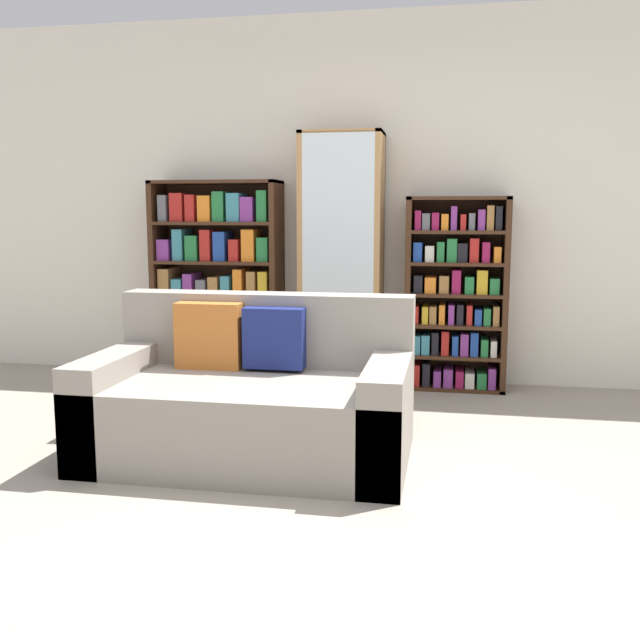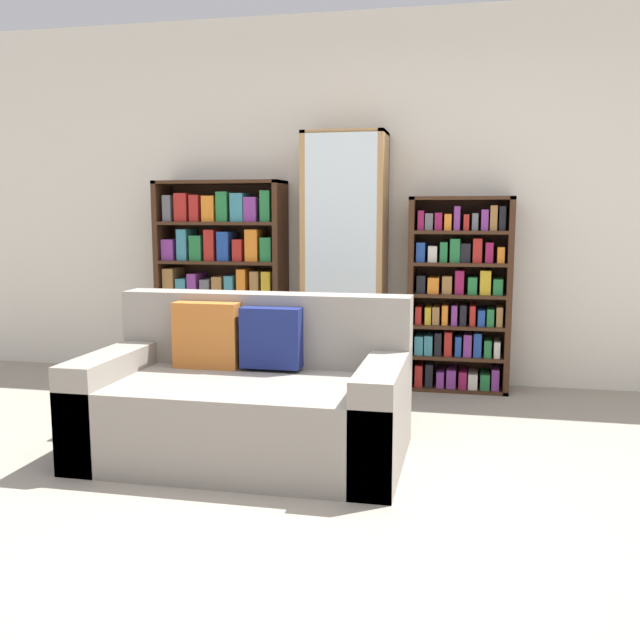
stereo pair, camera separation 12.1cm
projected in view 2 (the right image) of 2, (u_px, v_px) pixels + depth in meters
ground_plane at (291, 508)px, 3.06m from camera, size 16.00×16.00×0.00m
wall_back at (375, 201)px, 5.30m from camera, size 6.50×0.06×2.70m
couch at (248, 401)px, 3.72m from camera, size 1.62×0.94×0.82m
bookshelf_left at (222, 283)px, 5.43m from camera, size 0.97×0.32×1.50m
display_cabinet at (345, 263)px, 5.19m from camera, size 0.59×0.36×1.83m
bookshelf_right at (459, 297)px, 5.07m from camera, size 0.71×0.32×1.37m
wine_bottle at (396, 397)px, 4.33m from camera, size 0.08×0.08×0.36m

